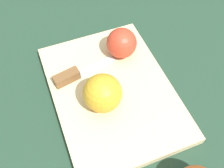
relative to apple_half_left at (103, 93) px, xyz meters
name	(u,v)px	position (x,y,z in m)	size (l,w,h in m)	color
ground_plane	(112,94)	(0.03, -0.03, -0.06)	(4.00, 4.00, 0.00)	#1E3828
cutting_board	(112,92)	(0.03, -0.03, -0.05)	(0.38, 0.29, 0.02)	#D1B789
apple_half_left	(103,93)	(0.00, 0.00, 0.00)	(0.08, 0.08, 0.08)	gold
apple_half_right	(122,43)	(0.13, -0.08, 0.00)	(0.07, 0.07, 0.07)	red
knife	(71,76)	(0.09, 0.05, -0.03)	(0.06, 0.16, 0.02)	silver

